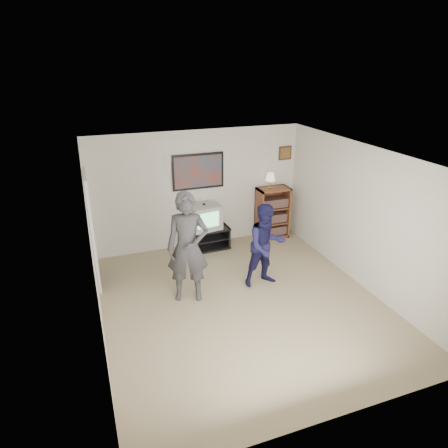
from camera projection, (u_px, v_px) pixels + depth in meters
room_shell at (236, 228)px, 6.53m from camera, size 4.51×5.00×2.51m
media_stand at (206, 238)px, 8.58m from camera, size 0.97×0.56×0.47m
crt_television at (204, 217)px, 8.37m from camera, size 0.69×0.60×0.52m
bookshelf at (272, 213)px, 8.98m from camera, size 0.71×0.41×1.17m
table_lamp at (270, 181)px, 8.67m from camera, size 0.22×0.22×0.35m
person_tall at (188, 248)px, 6.52m from camera, size 0.80×0.64×1.90m
person_short at (266, 245)px, 7.02m from camera, size 0.76×0.61×1.53m
controller_left at (186, 231)px, 6.61m from camera, size 0.05×0.13×0.04m
controller_right at (261, 230)px, 7.10m from camera, size 0.05×0.12×0.03m
poster at (198, 171)px, 8.22m from camera, size 1.10×0.03×0.75m
air_vent at (171, 159)px, 7.93m from camera, size 0.28×0.02×0.14m
small_picture at (285, 153)px, 8.76m from camera, size 0.30×0.03×0.30m
doorway at (91, 231)px, 7.01m from camera, size 0.03×0.85×2.00m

